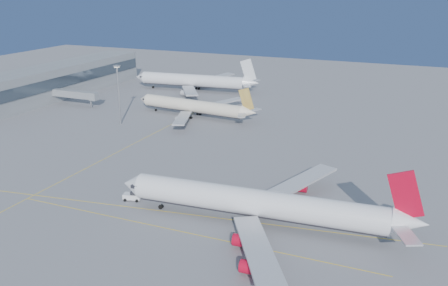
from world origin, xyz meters
TOP-DOWN VIEW (x-y plane):
  - ground at (0.00, 0.00)m, footprint 500.00×500.00m
  - terminal at (-114.93, 85.00)m, footprint 18.40×110.00m
  - jet_bridge at (-93.11, 72.00)m, footprint 23.60×3.60m
  - taxiway_lines at (-14.71, 6.34)m, footprint 118.86×140.00m
  - airliner_virgin at (20.29, -3.95)m, footprint 71.09×63.73m
  - airliner_etihad at (-36.51, 75.86)m, footprint 56.09×51.56m
  - airliner_third at (-58.84, 120.98)m, footprint 66.53×61.07m
  - pushback_tug at (-14.56, -3.94)m, footprint 4.88×3.64m
  - light_mast at (-58.48, 54.51)m, footprint 1.99×1.99m

SIDE VIEW (x-z plane):
  - ground at x=0.00m, z-range 0.00..0.00m
  - taxiway_lines at x=-14.71m, z-range 0.00..0.02m
  - pushback_tug at x=-14.56m, z-range -0.09..2.41m
  - airliner_etihad at x=-36.51m, z-range -2.86..11.77m
  - jet_bridge at x=-93.11m, z-range 1.72..8.62m
  - airliner_virgin at x=20.29m, z-range -3.48..14.05m
  - airliner_third at x=-58.84m, z-range -3.52..14.32m
  - terminal at x=-114.93m, z-range 0.01..15.01m
  - light_mast at x=-58.48m, z-range 2.08..25.10m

